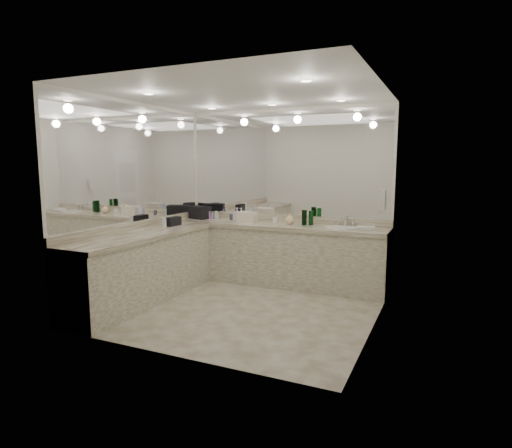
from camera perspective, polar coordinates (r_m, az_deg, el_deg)
The scene contains 37 objects.
floor at distance 5.46m, azimuth -1.82°, elevation -11.00°, with size 3.20×3.20×0.00m, color beige.
ceiling at distance 5.22m, azimuth -1.95°, elevation 17.07°, with size 3.20×3.20×0.00m, color white.
wall_back at distance 6.55m, azimuth 3.93°, elevation 3.82°, with size 3.20×0.02×2.60m, color silver.
wall_left at distance 6.06m, azimuth -15.61°, elevation 3.20°, with size 0.02×3.00×2.60m, color silver.
wall_right at distance 4.70m, azimuth 15.90°, elevation 1.88°, with size 0.02×3.00×2.60m, color silver.
vanity_back_base at distance 6.40m, azimuth 2.92°, elevation -4.23°, with size 3.20×0.60×0.84m, color beige.
vanity_back_top at distance 6.31m, azimuth 2.91°, elevation -0.26°, with size 3.20×0.64×0.06m, color beige.
vanity_left_base at distance 5.78m, azimuth -14.90°, elevation -5.85°, with size 0.60×2.40×0.84m, color beige.
vanity_left_top at distance 5.68m, azimuth -14.99°, elevation -1.45°, with size 0.64×2.42×0.06m, color beige.
backsplash_back at distance 6.57m, azimuth 3.84°, elevation 0.77°, with size 3.20×0.04×0.10m, color beige.
backsplash_left at distance 6.08m, azimuth -15.34°, elevation -0.09°, with size 0.04×3.00×0.10m, color beige.
mirror_back at distance 6.53m, azimuth 3.94°, elevation 7.98°, with size 3.12×0.01×1.55m, color white.
mirror_left at distance 6.03m, azimuth -15.70°, elevation 7.70°, with size 0.01×2.92×1.55m, color white.
sink at distance 6.04m, azimuth 11.37°, elevation -0.54°, with size 0.44×0.44×0.03m, color white.
faucet at distance 6.23m, azimuth 11.82°, elevation 0.41°, with size 0.24×0.16×0.14m, color silver.
wall_phone at distance 5.39m, azimuth 16.57°, elevation 3.14°, with size 0.06×0.10×0.24m, color white.
door at distance 4.25m, azimuth 14.59°, elevation -2.11°, with size 0.02×0.82×2.10m, color white.
black_toiletry_bag at distance 6.98m, azimuth -7.58°, elevation 1.55°, with size 0.35×0.22×0.20m, color black.
black_bag_spill at distance 6.23m, azimuth -10.96°, elevation 0.38°, with size 0.11×0.24×0.13m, color black.
cream_cosmetic_case at distance 6.46m, azimuth -1.15°, elevation 0.94°, with size 0.29×0.18×0.17m, color silver.
hand_towel at distance 5.96m, azimuth 14.48°, elevation -0.52°, with size 0.23×0.15×0.04m, color white.
lotion_left at distance 6.06m, azimuth -12.15°, elevation 0.16°, with size 0.06×0.06×0.14m, color white.
soap_bottle_a at distance 6.57m, azimuth -1.97°, elevation 1.26°, with size 0.08×0.08×0.21m, color white.
soap_bottle_b at distance 6.56m, azimuth -2.54°, elevation 1.27°, with size 0.10×0.10×0.22m, color white.
soap_bottle_c at distance 6.27m, azimuth 4.52°, elevation 0.72°, with size 0.13×0.13×0.17m, color #FCD89A.
green_bottle_0 at distance 6.20m, azimuth 6.42°, elevation 0.70°, with size 0.06×0.06×0.19m, color #0D551A.
green_bottle_1 at distance 6.23m, azimuth 6.45°, elevation 0.88°, with size 0.07×0.07×0.22m, color #0D551A.
green_bottle_2 at distance 6.22m, azimuth 7.33°, elevation 0.81°, with size 0.07×0.07×0.21m, color #0D551A.
green_bottle_3 at distance 6.21m, azimuth 6.43°, elevation 0.85°, with size 0.06×0.06×0.22m, color #0D551A.
amenity_bottle_0 at distance 6.88m, azimuth -5.32°, elevation 1.20°, with size 0.05×0.05×0.13m, color silver.
amenity_bottle_1 at distance 6.78m, azimuth -3.31°, elevation 0.95°, with size 0.05×0.05×0.09m, color #3F3F4C.
amenity_bottle_2 at distance 6.90m, azimuth -5.89°, elevation 0.93°, with size 0.04×0.04×0.06m, color #9966B2.
amenity_bottle_3 at distance 6.37m, azimuth 2.52°, elevation 0.51°, with size 0.06×0.06×0.09m, color white.
amenity_bottle_4 at distance 6.25m, azimuth 4.71°, elevation 0.25°, with size 0.05×0.05×0.07m, color #9966B2.
amenity_bottle_5 at distance 6.90m, azimuth -6.25°, elevation 1.20°, with size 0.05×0.05×0.13m, color #9966B2.
amenity_bottle_6 at distance 6.90m, azimuth -5.21°, elevation 1.06°, with size 0.05×0.05×0.09m, color white.
amenity_bottle_7 at distance 6.94m, azimuth -5.89°, elevation 1.11°, with size 0.04×0.04×0.09m, color white.
Camera 1 is at (2.28, -4.63, 1.78)m, focal length 30.00 mm.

